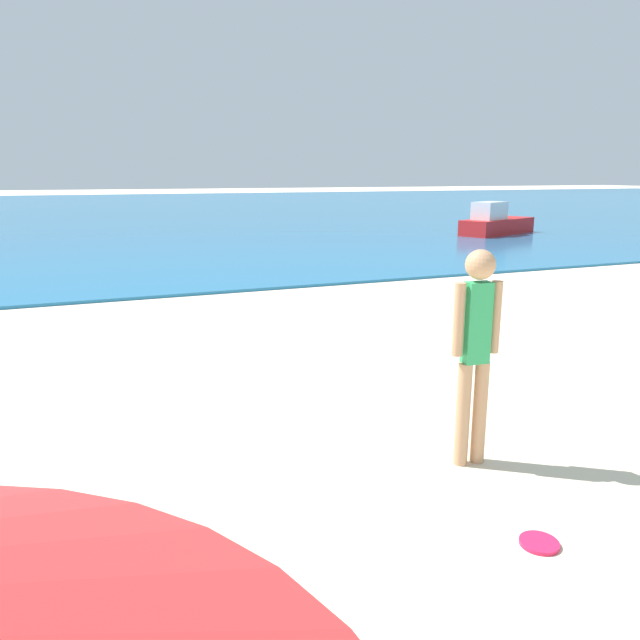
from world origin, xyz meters
name	(u,v)px	position (x,y,z in m)	size (l,w,h in m)	color
water	(108,210)	(0.00, 44.59, 0.03)	(160.00, 60.00, 0.06)	#1E6B9E
person_standing	(475,346)	(0.61, 7.00, 0.96)	(0.39, 0.22, 1.69)	tan
frisbee	(539,543)	(0.36, 5.92, 0.01)	(0.24, 0.24, 0.03)	#E51E4C
boat_near	(496,223)	(12.29, 21.81, 0.47)	(3.67, 2.39, 1.19)	red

